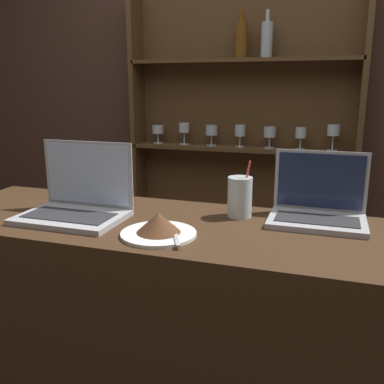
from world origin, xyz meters
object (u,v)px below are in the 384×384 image
(water_glass, at_px, (240,197))
(cake_plate, at_px, (158,226))
(laptop_near, at_px, (77,201))
(laptop_far, at_px, (318,206))

(water_glass, bearing_deg, cake_plate, -125.82)
(laptop_near, relative_size, cake_plate, 1.51)
(cake_plate, xyz_separation_m, water_glass, (0.19, 0.26, 0.04))
(cake_plate, bearing_deg, water_glass, 54.18)
(laptop_far, distance_m, water_glass, 0.25)
(laptop_near, height_order, cake_plate, laptop_near)
(laptop_near, relative_size, laptop_far, 1.12)
(laptop_near, relative_size, water_glass, 1.77)
(cake_plate, bearing_deg, laptop_near, 164.67)
(cake_plate, height_order, water_glass, water_glass)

